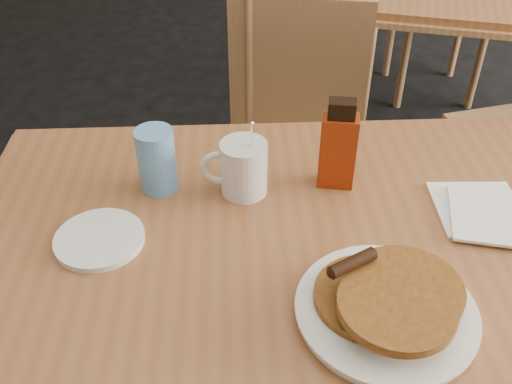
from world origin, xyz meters
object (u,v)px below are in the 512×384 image
at_px(coffee_mug, 242,167).
at_px(blue_tumbler, 157,160).
at_px(main_table, 332,271).
at_px(pancake_plate, 387,305).
at_px(chair_main_far, 297,130).
at_px(syrup_bottle, 338,147).

relative_size(coffee_mug, blue_tumbler, 1.31).
relative_size(main_table, pancake_plate, 5.14).
bearing_deg(blue_tumbler, main_table, -29.64).
bearing_deg(blue_tumbler, coffee_mug, -2.99).
height_order(coffee_mug, blue_tumbler, coffee_mug).
bearing_deg(pancake_plate, coffee_mug, 126.41).
bearing_deg(chair_main_far, syrup_bottle, -79.65).
relative_size(chair_main_far, syrup_bottle, 5.00).
height_order(chair_main_far, coffee_mug, coffee_mug).
height_order(main_table, syrup_bottle, syrup_bottle).
distance_m(chair_main_far, syrup_bottle, 0.63).
xyz_separation_m(pancake_plate, syrup_bottle, (-0.05, 0.33, 0.06)).
xyz_separation_m(main_table, coffee_mug, (-0.16, 0.17, 0.09)).
height_order(syrup_bottle, blue_tumbler, syrup_bottle).
bearing_deg(chair_main_far, pancake_plate, -78.23).
distance_m(main_table, coffee_mug, 0.25).
bearing_deg(main_table, blue_tumbler, 150.36).
relative_size(main_table, coffee_mug, 8.39).
xyz_separation_m(main_table, chair_main_far, (-0.02, 0.75, -0.18)).
bearing_deg(pancake_plate, syrup_bottle, 97.84).
relative_size(coffee_mug, syrup_bottle, 0.92).
distance_m(chair_main_far, pancake_plate, 0.91).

